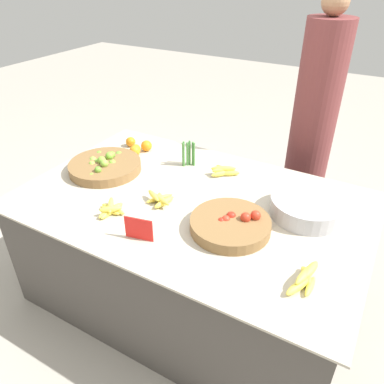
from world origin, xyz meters
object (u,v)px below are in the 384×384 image
at_px(vendor_person, 311,136).
at_px(metal_bowl, 307,207).
at_px(price_sign, 139,229).
at_px(lime_bowl, 105,166).
at_px(tomato_basket, 231,224).

bearing_deg(vendor_person, metal_bowl, -76.32).
height_order(metal_bowl, price_sign, price_sign).
bearing_deg(lime_bowl, vendor_person, 43.28).
bearing_deg(lime_bowl, price_sign, -36.81).
distance_m(lime_bowl, metal_bowl, 1.20).
bearing_deg(vendor_person, price_sign, -107.25).
distance_m(price_sign, vendor_person, 1.43).
height_order(tomato_basket, metal_bowl, tomato_basket).
bearing_deg(tomato_basket, vendor_person, 85.42).
distance_m(tomato_basket, vendor_person, 1.09).
relative_size(lime_bowl, price_sign, 3.19).
relative_size(lime_bowl, metal_bowl, 1.18).
bearing_deg(metal_bowl, lime_bowl, -172.89).
distance_m(tomato_basket, price_sign, 0.44).
relative_size(tomato_basket, vendor_person, 0.23).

